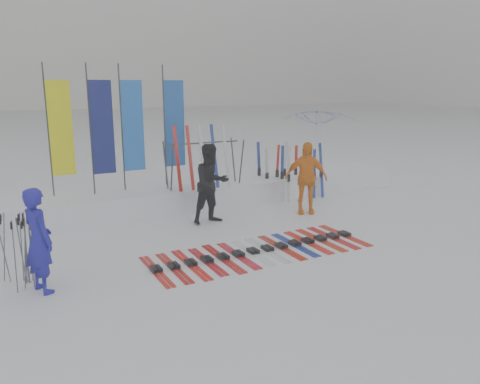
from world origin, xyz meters
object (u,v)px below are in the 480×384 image
ski_rack (204,158)px  person_black (211,184)px  person_blue (39,241)px  ski_row (261,250)px  tent_canopy (318,144)px  person_yellow (306,178)px

ski_rack → person_black: bearing=-107.0°
person_blue → ski_row: 4.15m
person_black → ski_rack: size_ratio=0.94×
person_blue → tent_canopy: tent_canopy is taller
ski_rack → person_yellow: bearing=-39.1°
ski_rack → person_blue: bearing=-141.1°
person_black → ski_rack: person_black is taller
person_blue → person_yellow: bearing=-95.2°
person_blue → tent_canopy: bearing=-82.4°
person_blue → ski_rack: size_ratio=0.85×
ski_row → tent_canopy: bearing=44.4°
person_yellow → ski_row: size_ratio=0.41×
tent_canopy → ski_row: tent_canopy is taller
person_black → ski_rack: bearing=67.3°
person_black → ski_row: bearing=-95.6°
ski_row → person_yellow: bearing=38.3°
ski_row → ski_rack: 3.96m
ski_row → person_blue: bearing=178.8°
person_yellow → ski_row: 3.33m
person_blue → person_yellow: (6.58, 1.90, 0.07)m
person_yellow → person_black: bearing=-160.8°
person_black → ski_row: 2.51m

